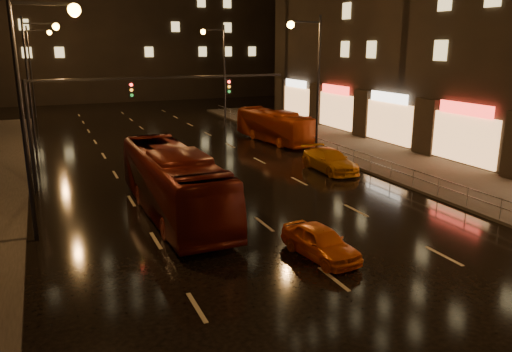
{
  "coord_description": "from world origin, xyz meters",
  "views": [
    {
      "loc": [
        -8.82,
        -9.67,
        7.97
      ],
      "look_at": [
        -0.65,
        9.43,
        2.5
      ],
      "focal_mm": 35.0,
      "sensor_mm": 36.0,
      "label": 1
    }
  ],
  "objects_px": {
    "bus_curb": "(274,126)",
    "taxi_near": "(320,242)",
    "taxi_far": "(330,160)",
    "bus_red": "(174,182)"
  },
  "relations": [
    {
      "from": "bus_red",
      "to": "bus_curb",
      "type": "height_order",
      "value": "bus_red"
    },
    {
      "from": "bus_red",
      "to": "taxi_far",
      "type": "xyz_separation_m",
      "value": [
        11.42,
        4.46,
        -0.91
      ]
    },
    {
      "from": "bus_red",
      "to": "taxi_far",
      "type": "height_order",
      "value": "bus_red"
    },
    {
      "from": "bus_curb",
      "to": "taxi_near",
      "type": "height_order",
      "value": "bus_curb"
    },
    {
      "from": "bus_red",
      "to": "bus_curb",
      "type": "bearing_deg",
      "value": 49.63
    },
    {
      "from": "taxi_near",
      "to": "taxi_far",
      "type": "xyz_separation_m",
      "value": [
        7.5,
        11.63,
        0.07
      ]
    },
    {
      "from": "bus_curb",
      "to": "taxi_near",
      "type": "bearing_deg",
      "value": -116.78
    },
    {
      "from": "bus_curb",
      "to": "taxi_near",
      "type": "distance_m",
      "value": 23.82
    },
    {
      "from": "taxi_near",
      "to": "taxi_far",
      "type": "bearing_deg",
      "value": 49.37
    },
    {
      "from": "taxi_far",
      "to": "bus_curb",
      "type": "bearing_deg",
      "value": 84.21
    }
  ]
}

